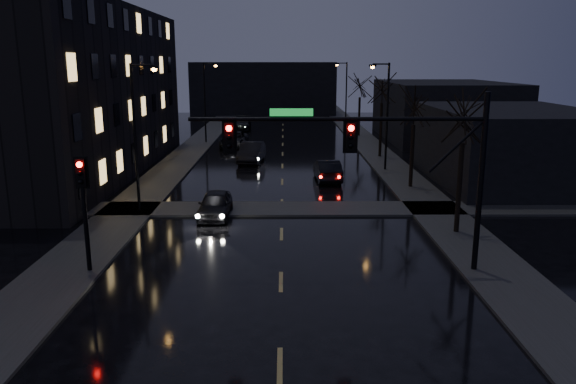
{
  "coord_description": "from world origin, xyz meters",
  "views": [
    {
      "loc": [
        0.12,
        -11.76,
        8.07
      ],
      "look_at": [
        0.28,
        9.15,
        3.2
      ],
      "focal_mm": 35.0,
      "sensor_mm": 36.0,
      "label": 1
    }
  ],
  "objects_px": {
    "oncoming_car_b": "(252,152)",
    "lead_car": "(327,170)",
    "oncoming_car_c": "(234,140)",
    "oncoming_car_d": "(241,123)",
    "oncoming_car_a": "(215,204)"
  },
  "relations": [
    {
      "from": "oncoming_car_a",
      "to": "oncoming_car_b",
      "type": "relative_size",
      "value": 0.82
    },
    {
      "from": "oncoming_car_b",
      "to": "oncoming_car_d",
      "type": "xyz_separation_m",
      "value": [
        -2.52,
        22.61,
        -0.01
      ]
    },
    {
      "from": "oncoming_car_a",
      "to": "oncoming_car_d",
      "type": "bearing_deg",
      "value": 92.6
    },
    {
      "from": "oncoming_car_a",
      "to": "oncoming_car_b",
      "type": "bearing_deg",
      "value": 86.98
    },
    {
      "from": "oncoming_car_b",
      "to": "oncoming_car_d",
      "type": "distance_m",
      "value": 22.74
    },
    {
      "from": "oncoming_car_d",
      "to": "oncoming_car_a",
      "type": "bearing_deg",
      "value": -87.98
    },
    {
      "from": "oncoming_car_c",
      "to": "lead_car",
      "type": "xyz_separation_m",
      "value": [
        7.82,
        -15.68,
        -0.01
      ]
    },
    {
      "from": "oncoming_car_c",
      "to": "lead_car",
      "type": "relative_size",
      "value": 1.2
    },
    {
      "from": "oncoming_car_c",
      "to": "oncoming_car_d",
      "type": "relative_size",
      "value": 0.98
    },
    {
      "from": "oncoming_car_d",
      "to": "lead_car",
      "type": "height_order",
      "value": "oncoming_car_d"
    },
    {
      "from": "oncoming_car_b",
      "to": "oncoming_car_c",
      "type": "distance_m",
      "value": 8.54
    },
    {
      "from": "oncoming_car_b",
      "to": "lead_car",
      "type": "bearing_deg",
      "value": -46.86
    },
    {
      "from": "oncoming_car_b",
      "to": "lead_car",
      "type": "xyz_separation_m",
      "value": [
        5.67,
        -7.42,
        -0.07
      ]
    },
    {
      "from": "oncoming_car_b",
      "to": "oncoming_car_d",
      "type": "relative_size",
      "value": 0.9
    },
    {
      "from": "oncoming_car_a",
      "to": "oncoming_car_d",
      "type": "xyz_separation_m",
      "value": [
        -1.52,
        39.35,
        0.11
      ]
    }
  ]
}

